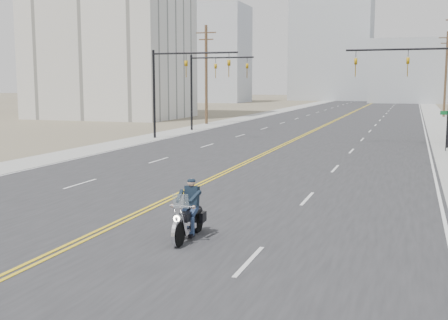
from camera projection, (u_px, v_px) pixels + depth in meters
road at (347, 115)px, 77.45m from camera, size 20.00×200.00×0.01m
sidewalk_left at (266, 114)px, 81.08m from camera, size 3.00×200.00×0.01m
sidewalk_right at (435, 117)px, 73.81m from camera, size 3.00×200.00×0.01m
traffic_mast_left at (177, 76)px, 43.94m from camera, size 7.10×0.26×7.00m
traffic_mast_right at (419, 75)px, 38.26m from camera, size 7.10×0.26×7.00m
traffic_mast_far at (208, 78)px, 51.56m from camera, size 6.10×0.26×7.00m
street_sign at (447, 124)px, 36.23m from camera, size 0.90×0.06×2.62m
utility_pole_e at (446, 73)px, 72.71m from camera, size 2.20×0.30×11.00m
utility_pole_left at (206, 73)px, 60.00m from camera, size 2.20×0.30×10.50m
haze_bldg_a at (216, 54)px, 129.27m from camera, size 14.00×12.00×22.00m
haze_bldg_b at (412, 71)px, 125.60m from camera, size 18.00×14.00×14.00m
haze_bldg_d at (332, 50)px, 145.19m from camera, size 20.00×15.00×26.00m
haze_bldg_f at (182, 69)px, 148.51m from camera, size 12.00×12.00×16.00m
motorcyclist at (188, 210)px, 15.82m from camera, size 1.01×2.22×1.71m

